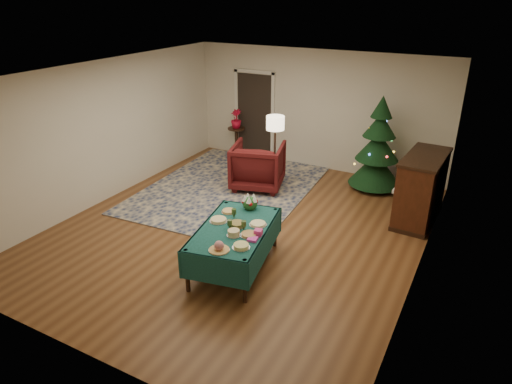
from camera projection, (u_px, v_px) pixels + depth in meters
The scene contains 24 objects.
room_shell at pixel (240, 156), 7.54m from camera, with size 7.00×7.00×7.00m.
doorway at pixel (254, 113), 11.13m from camera, with size 1.08×0.04×2.16m.
rug at pixel (229, 188), 9.68m from camera, with size 3.20×4.20×0.02m, color #14204C.
buffet_table at pixel (234, 236), 6.75m from camera, with size 1.32×1.88×0.67m.
platter_0 at pixel (219, 247), 6.09m from camera, with size 0.29×0.29×0.14m.
platter_1 at pixel (241, 246), 6.17m from camera, with size 0.25×0.25×0.06m.
platter_2 at pixel (234, 233), 6.46m from camera, with size 0.20×0.20×0.09m.
platter_3 at pixel (249, 235), 6.48m from camera, with size 0.26×0.26×0.04m.
platter_4 at pixel (219, 220), 6.87m from camera, with size 0.28×0.28×0.05m.
platter_5 at pixel (237, 224), 6.73m from camera, with size 0.25×0.25×0.06m.
platter_6 at pixel (258, 224), 6.77m from camera, with size 0.26×0.26×0.04m.
platter_7 at pixel (229, 211), 7.16m from camera, with size 0.24×0.24×0.04m.
goblet_0 at pixel (234, 213), 6.94m from camera, with size 0.07×0.07×0.16m.
goblet_1 at pixel (244, 226), 6.59m from camera, with size 0.07×0.07×0.16m.
goblet_2 at pixel (230, 224), 6.62m from camera, with size 0.07×0.07×0.16m.
napkin_stack at pixel (253, 239), 6.36m from camera, with size 0.13×0.13×0.04m, color #DA3CB1.
gift_box at pixel (258, 232), 6.48m from camera, with size 0.11×0.11×0.09m, color #DB3D8D.
centerpiece at pixel (250, 202), 7.23m from camera, with size 0.24×0.24×0.28m.
armchair at pixel (258, 164), 9.55m from camera, with size 1.03×0.97×1.06m, color #490F10.
floor_lamp at pixel (275, 127), 9.27m from camera, with size 0.37×0.37×1.54m.
side_table at pixel (237, 143), 11.36m from camera, with size 0.42×0.42×0.75m.
potted_plant at pixel (236, 123), 11.15m from camera, with size 0.26×0.46×0.26m, color #B90D29.
christmas_tree at pixel (378, 148), 9.38m from camera, with size 1.14×1.14×1.97m.
piano at pixel (421, 189), 8.15m from camera, with size 0.76×1.47×1.24m.
Camera 1 is at (3.60, -6.16, 3.88)m, focal length 32.00 mm.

